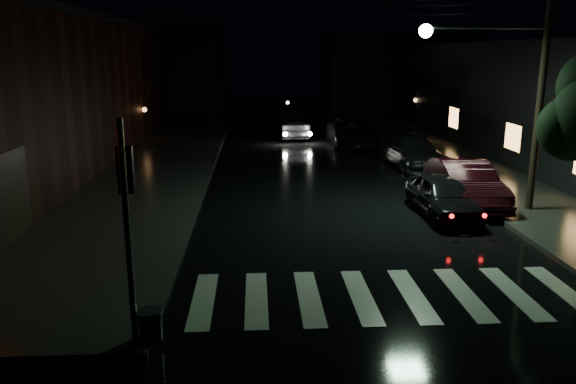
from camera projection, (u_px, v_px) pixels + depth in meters
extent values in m
plane|color=black|center=(257.00, 309.00, 12.25)|extent=(120.00, 120.00, 0.00)
cube|color=#282826|center=(145.00, 174.00, 25.51)|extent=(6.00, 44.00, 0.15)
cube|color=#282826|center=(468.00, 170.00, 26.36)|extent=(4.00, 44.00, 0.15)
cube|color=black|center=(573.00, 99.00, 29.92)|extent=(10.00, 40.00, 6.00)
cube|color=black|center=(151.00, 68.00, 54.30)|extent=(14.00, 10.00, 8.00)
cube|color=black|center=(395.00, 72.00, 55.78)|extent=(14.00, 10.00, 7.00)
cube|color=beige|center=(387.00, 295.00, 12.90)|extent=(9.00, 3.00, 0.01)
cylinder|color=slate|center=(128.00, 234.00, 10.12)|extent=(0.12, 0.12, 4.20)
cylinder|color=black|center=(151.00, 326.00, 10.58)|extent=(0.44, 0.44, 0.55)
cylinder|color=slate|center=(150.00, 312.00, 10.51)|extent=(0.48, 0.48, 0.04)
cube|color=black|center=(125.00, 170.00, 10.02)|extent=(0.28, 0.16, 0.85)
sphere|color=#0CFF33|center=(128.00, 182.00, 10.16)|extent=(0.20, 0.20, 0.20)
sphere|color=black|center=(572.00, 128.00, 15.19)|extent=(1.80, 1.80, 1.80)
cylinder|color=black|center=(541.00, 92.00, 18.56)|extent=(0.24, 0.24, 8.00)
cylinder|color=slate|center=(487.00, 28.00, 17.95)|extent=(4.00, 0.08, 0.08)
sphere|color=#BFFFD8|center=(426.00, 31.00, 17.86)|extent=(0.44, 0.44, 0.44)
imported|color=black|center=(443.00, 196.00, 18.98)|extent=(1.76, 4.16, 1.40)
imported|color=black|center=(464.00, 183.00, 20.39)|extent=(1.79, 4.98, 1.63)
imported|color=black|center=(412.00, 151.00, 27.20)|extent=(2.64, 5.47, 1.53)
imported|color=black|center=(353.00, 132.00, 33.59)|extent=(2.76, 5.85, 1.62)
imported|color=black|center=(290.00, 125.00, 36.53)|extent=(2.18, 5.14, 1.65)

